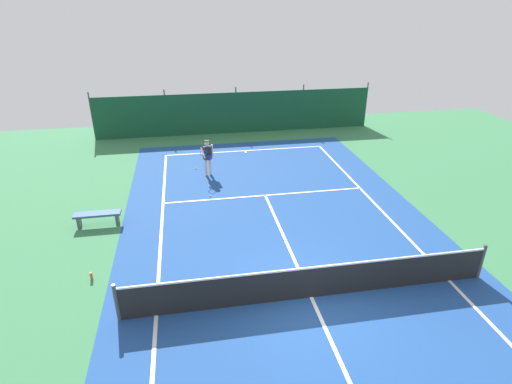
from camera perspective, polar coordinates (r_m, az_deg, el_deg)
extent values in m
plane|color=#387A4C|center=(11.58, 7.65, -14.27)|extent=(36.00, 36.00, 0.00)
cube|color=#1E478C|center=(11.58, 7.65, -14.26)|extent=(11.02, 26.60, 0.01)
cube|color=white|center=(21.82, -1.53, 5.75)|extent=(8.22, 0.10, 0.01)
cube|color=white|center=(11.23, -13.70, -16.31)|extent=(0.10, 23.80, 0.01)
cube|color=white|center=(13.25, 25.22, -11.05)|extent=(0.10, 23.80, 0.01)
cube|color=white|center=(16.82, 1.29, -0.48)|extent=(8.22, 0.10, 0.01)
cube|color=white|center=(11.57, 7.65, -14.24)|extent=(0.10, 12.80, 0.01)
cube|color=white|center=(21.68, -1.47, 5.62)|extent=(0.10, 0.30, 0.01)
cube|color=black|center=(11.29, 7.79, -12.42)|extent=(9.92, 0.03, 0.95)
cube|color=white|center=(10.99, 7.95, -10.35)|extent=(9.92, 0.04, 0.05)
cylinder|color=#47474C|center=(11.01, -18.80, -14.37)|extent=(0.10, 0.10, 1.10)
cylinder|color=#47474C|center=(13.47, 28.83, -8.47)|extent=(0.10, 0.10, 1.10)
cube|color=#14472D|center=(24.63, -2.75, 10.93)|extent=(16.22, 0.06, 2.40)
cylinder|color=#595B60|center=(25.00, -21.82, 9.73)|extent=(0.08, 0.08, 2.70)
cylinder|color=#595B60|center=(24.49, -12.39, 10.66)|extent=(0.08, 0.08, 2.70)
cylinder|color=#595B60|center=(24.65, -2.78, 11.30)|extent=(0.08, 0.08, 2.70)
cylinder|color=#595B60|center=(25.47, 6.50, 11.63)|extent=(0.08, 0.08, 2.70)
cylinder|color=#595B60|center=(26.88, 15.01, 11.68)|extent=(0.08, 0.08, 2.70)
cube|color=#234C1E|center=(25.38, -2.90, 9.84)|extent=(14.60, 0.70, 1.10)
cylinder|color=beige|center=(18.79, -6.40, 3.58)|extent=(0.12, 0.12, 0.82)
cylinder|color=beige|center=(18.74, -6.98, 3.48)|extent=(0.12, 0.12, 0.82)
cylinder|color=navy|center=(18.59, -6.76, 4.93)|extent=(0.40, 0.40, 0.22)
cube|color=#1E232D|center=(18.52, -6.80, 5.51)|extent=(0.39, 0.27, 0.56)
sphere|color=beige|center=(18.38, -6.87, 6.77)|extent=(0.22, 0.22, 0.22)
cylinder|color=black|center=(18.35, -6.88, 7.04)|extent=(0.23, 0.23, 0.04)
cylinder|color=beige|center=(18.57, -6.12, 5.69)|extent=(0.09, 0.09, 0.58)
cylinder|color=beige|center=(18.35, -7.38, 5.37)|extent=(0.20, 0.53, 0.41)
cylinder|color=black|center=(18.10, -7.26, 4.72)|extent=(0.09, 0.27, 0.13)
torus|color=teal|center=(18.03, -7.29, 5.38)|extent=(0.32, 0.19, 0.29)
sphere|color=#CCDB33|center=(19.63, -8.38, 3.25)|extent=(0.07, 0.07, 0.07)
sphere|color=#CCDB33|center=(22.83, 8.08, 6.47)|extent=(0.07, 0.07, 0.07)
sphere|color=#CCDB33|center=(16.81, -6.39, -0.55)|extent=(0.07, 0.07, 0.07)
cube|color=#335184|center=(15.52, -21.20, -2.87)|extent=(1.60, 0.40, 0.08)
cube|color=#4C4C51|center=(15.77, -23.38, -3.74)|extent=(0.08, 0.36, 0.45)
cube|color=#4C4C51|center=(15.49, -18.72, -3.44)|extent=(0.08, 0.36, 0.45)
cylinder|color=#D84C38|center=(12.91, -21.91, -10.79)|extent=(0.08, 0.08, 0.24)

